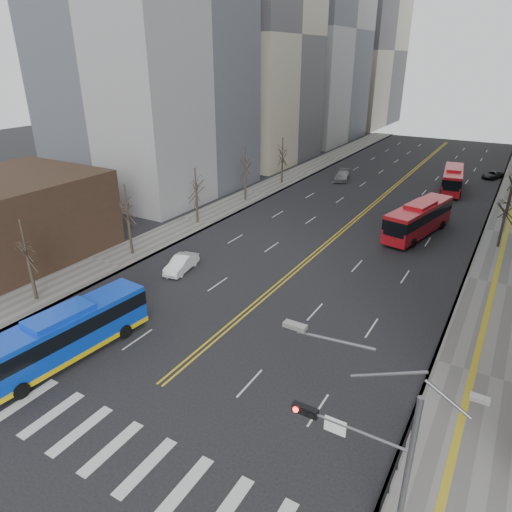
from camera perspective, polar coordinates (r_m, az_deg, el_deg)
ground at (r=27.38m, az=-19.40°, el=-20.78°), size 220.00×220.00×0.00m
sidewalk_left at (r=67.92m, az=0.11°, el=7.90°), size 5.00×130.00×0.15m
crosswalk at (r=27.38m, az=-19.40°, el=-20.77°), size 26.70×4.00×0.01m
centerline at (r=70.88m, az=16.05°, el=7.59°), size 0.55×100.00×0.01m
office_towers at (r=81.71m, az=21.07°, el=26.07°), size 83.00×134.00×58.00m
storefront at (r=50.69m, az=-29.40°, el=3.87°), size 14.00×18.00×8.00m
signal_mast at (r=19.38m, az=14.11°, el=-22.42°), size 5.37×0.37×9.39m
pedestrian_railing at (r=24.96m, az=17.39°, el=-23.12°), size 0.06×6.06×1.02m
street_trees at (r=53.48m, az=3.10°, el=8.82°), size 35.20×47.20×7.60m
blue_bus at (r=32.88m, az=-22.95°, el=-9.04°), size 3.59×12.27×3.52m
red_bus_near at (r=54.24m, az=19.69°, el=4.59°), size 5.18×12.28×3.78m
red_bus_far at (r=74.74m, az=23.36°, el=8.94°), size 3.98×11.35×3.53m
car_white at (r=43.38m, az=-9.32°, el=-0.95°), size 2.25×4.61×1.46m
car_dark_mid at (r=56.32m, az=19.20°, el=3.91°), size 2.81×4.82×1.54m
car_silver at (r=76.63m, az=10.70°, el=9.85°), size 3.24×5.55×1.51m
car_dark_far at (r=85.95m, az=27.44°, el=8.99°), size 3.31×4.64×1.17m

